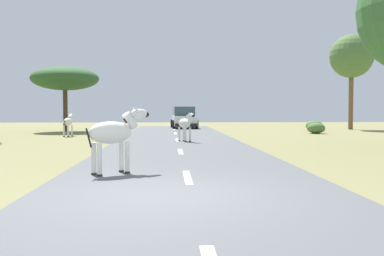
{
  "coord_description": "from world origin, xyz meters",
  "views": [
    {
      "loc": [
        0.03,
        -7.87,
        1.59
      ],
      "look_at": [
        0.78,
        6.51,
        0.97
      ],
      "focal_mm": 41.23,
      "sensor_mm": 36.0,
      "label": 1
    }
  ],
  "objects_px": {
    "zebra_2": "(68,122)",
    "bush_0": "(106,132)",
    "bush_3": "(314,126)",
    "bush_1": "(316,128)",
    "car_0": "(184,118)",
    "tree_4": "(352,57)",
    "tree_1": "(65,79)",
    "zebra_1": "(114,133)",
    "zebra_0": "(185,124)"
  },
  "relations": [
    {
      "from": "bush_3",
      "to": "bush_1",
      "type": "bearing_deg",
      "value": -106.93
    },
    {
      "from": "tree_4",
      "to": "bush_1",
      "type": "xyz_separation_m",
      "value": [
        -4.65,
        -5.6,
        -5.31
      ]
    },
    {
      "from": "tree_1",
      "to": "zebra_0",
      "type": "bearing_deg",
      "value": -53.17
    },
    {
      "from": "tree_1",
      "to": "tree_4",
      "type": "bearing_deg",
      "value": 5.59
    },
    {
      "from": "zebra_0",
      "to": "tree_1",
      "type": "bearing_deg",
      "value": -78.46
    },
    {
      "from": "bush_3",
      "to": "tree_1",
      "type": "bearing_deg",
      "value": -179.47
    },
    {
      "from": "zebra_1",
      "to": "bush_0",
      "type": "height_order",
      "value": "zebra_1"
    },
    {
      "from": "zebra_0",
      "to": "bush_0",
      "type": "distance_m",
      "value": 4.53
    },
    {
      "from": "tree_1",
      "to": "zebra_2",
      "type": "bearing_deg",
      "value": -75.37
    },
    {
      "from": "zebra_0",
      "to": "bush_3",
      "type": "xyz_separation_m",
      "value": [
        9.91,
        10.99,
        -0.52
      ]
    },
    {
      "from": "zebra_1",
      "to": "bush_0",
      "type": "relative_size",
      "value": 1.26
    },
    {
      "from": "car_0",
      "to": "zebra_0",
      "type": "bearing_deg",
      "value": 85.7
    },
    {
      "from": "zebra_2",
      "to": "bush_0",
      "type": "bearing_deg",
      "value": -41.49
    },
    {
      "from": "zebra_2",
      "to": "car_0",
      "type": "height_order",
      "value": "car_0"
    },
    {
      "from": "zebra_0",
      "to": "bush_1",
      "type": "bearing_deg",
      "value": -165.46
    },
    {
      "from": "zebra_1",
      "to": "tree_4",
      "type": "bearing_deg",
      "value": 110.09
    },
    {
      "from": "tree_1",
      "to": "bush_0",
      "type": "relative_size",
      "value": 3.7
    },
    {
      "from": "car_0",
      "to": "tree_1",
      "type": "relative_size",
      "value": 0.93
    },
    {
      "from": "bush_1",
      "to": "car_0",
      "type": "bearing_deg",
      "value": 137.26
    },
    {
      "from": "bush_1",
      "to": "bush_0",
      "type": "bearing_deg",
      "value": -157.58
    },
    {
      "from": "zebra_2",
      "to": "tree_1",
      "type": "height_order",
      "value": "tree_1"
    },
    {
      "from": "car_0",
      "to": "tree_4",
      "type": "bearing_deg",
      "value": 168.21
    },
    {
      "from": "zebra_2",
      "to": "bush_0",
      "type": "height_order",
      "value": "zebra_2"
    },
    {
      "from": "car_0",
      "to": "zebra_2",
      "type": "bearing_deg",
      "value": 52.12
    },
    {
      "from": "car_0",
      "to": "bush_1",
      "type": "bearing_deg",
      "value": 134.67
    },
    {
      "from": "zebra_2",
      "to": "tree_1",
      "type": "relative_size",
      "value": 0.31
    },
    {
      "from": "zebra_2",
      "to": "bush_0",
      "type": "distance_m",
      "value": 4.01
    },
    {
      "from": "bush_0",
      "to": "bush_3",
      "type": "bearing_deg",
      "value": 32.72
    },
    {
      "from": "zebra_1",
      "to": "tree_1",
      "type": "relative_size",
      "value": 0.34
    },
    {
      "from": "tree_4",
      "to": "zebra_2",
      "type": "bearing_deg",
      "value": -158.58
    },
    {
      "from": "zebra_1",
      "to": "tree_4",
      "type": "relative_size",
      "value": 0.22
    },
    {
      "from": "bush_0",
      "to": "bush_1",
      "type": "distance_m",
      "value": 13.85
    },
    {
      "from": "zebra_0",
      "to": "car_0",
      "type": "bearing_deg",
      "value": -117.0
    },
    {
      "from": "bush_3",
      "to": "car_0",
      "type": "bearing_deg",
      "value": 156.82
    },
    {
      "from": "tree_1",
      "to": "bush_3",
      "type": "xyz_separation_m",
      "value": [
        18.01,
        0.17,
        -3.36
      ]
    },
    {
      "from": "tree_4",
      "to": "bush_3",
      "type": "relative_size",
      "value": 5.91
    },
    {
      "from": "zebra_2",
      "to": "tree_1",
      "type": "xyz_separation_m",
      "value": [
        -1.5,
        5.75,
        2.9
      ]
    },
    {
      "from": "zebra_0",
      "to": "bush_1",
      "type": "height_order",
      "value": "zebra_0"
    },
    {
      "from": "car_0",
      "to": "tree_4",
      "type": "distance_m",
      "value": 14.02
    },
    {
      "from": "zebra_2",
      "to": "tree_1",
      "type": "bearing_deg",
      "value": 112.39
    },
    {
      "from": "car_0",
      "to": "bush_3",
      "type": "xyz_separation_m",
      "value": [
        9.46,
        -4.05,
        -0.47
      ]
    },
    {
      "from": "zebra_2",
      "to": "zebra_1",
      "type": "bearing_deg",
      "value": -65.84
    },
    {
      "from": "zebra_0",
      "to": "car_0",
      "type": "xyz_separation_m",
      "value": [
        0.45,
        15.04,
        -0.04
      ]
    },
    {
      "from": "bush_0",
      "to": "bush_1",
      "type": "bearing_deg",
      "value": 22.42
    },
    {
      "from": "bush_1",
      "to": "bush_3",
      "type": "height_order",
      "value": "bush_3"
    },
    {
      "from": "tree_4",
      "to": "zebra_0",
      "type": "bearing_deg",
      "value": -136.1
    },
    {
      "from": "zebra_2",
      "to": "zebra_0",
      "type": "bearing_deg",
      "value": -29.75
    },
    {
      "from": "bush_0",
      "to": "bush_3",
      "type": "height_order",
      "value": "bush_0"
    },
    {
      "from": "zebra_1",
      "to": "car_0",
      "type": "distance_m",
      "value": 25.49
    },
    {
      "from": "zebra_1",
      "to": "zebra_2",
      "type": "bearing_deg",
      "value": 160.2
    }
  ]
}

